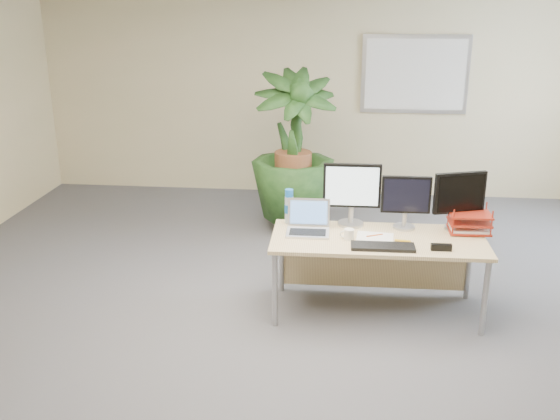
# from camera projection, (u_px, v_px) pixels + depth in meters

# --- Properties ---
(floor) EXTENTS (8.00, 8.00, 0.00)m
(floor) POSITION_uv_depth(u_px,v_px,m) (287.00, 356.00, 4.51)
(floor) COLOR #49494E
(floor) RESTS_ON ground
(back_wall) EXTENTS (7.00, 0.04, 2.70)m
(back_wall) POSITION_uv_depth(u_px,v_px,m) (317.00, 89.00, 7.83)
(back_wall) COLOR beige
(back_wall) RESTS_ON floor
(whiteboard) EXTENTS (1.30, 0.04, 0.95)m
(whiteboard) POSITION_uv_depth(u_px,v_px,m) (415.00, 74.00, 7.61)
(whiteboard) COLOR silver
(whiteboard) RESTS_ON back_wall
(desk) EXTENTS (1.70, 0.74, 0.65)m
(desk) POSITION_uv_depth(u_px,v_px,m) (377.00, 249.00, 5.07)
(desk) COLOR tan
(desk) RESTS_ON floor
(floor_plant) EXTENTS (1.05, 1.05, 1.50)m
(floor_plant) POSITION_uv_depth(u_px,v_px,m) (293.00, 164.00, 6.70)
(floor_plant) COLOR #153413
(floor_plant) RESTS_ON floor
(monitor_left) EXTENTS (0.47, 0.21, 0.53)m
(monitor_left) POSITION_uv_depth(u_px,v_px,m) (352.00, 190.00, 5.12)
(monitor_left) COLOR #A5A5A9
(monitor_left) RESTS_ON desk
(monitor_right) EXTENTS (0.40, 0.18, 0.44)m
(monitor_right) POSITION_uv_depth(u_px,v_px,m) (406.00, 199.00, 5.06)
(monitor_right) COLOR #A5A5A9
(monitor_right) RESTS_ON desk
(monitor_dark) EXTENTS (0.43, 0.20, 0.49)m
(monitor_dark) POSITION_uv_depth(u_px,v_px,m) (459.00, 197.00, 5.02)
(monitor_dark) COLOR #A5A5A9
(monitor_dark) RESTS_ON desk
(laptop) EXTENTS (0.35, 0.31, 0.25)m
(laptop) POSITION_uv_depth(u_px,v_px,m) (308.00, 224.00, 5.05)
(laptop) COLOR silver
(laptop) RESTS_ON desk
(keyboard) EXTENTS (0.48, 0.17, 0.03)m
(keyboard) POSITION_uv_depth(u_px,v_px,m) (383.00, 247.00, 4.73)
(keyboard) COLOR black
(keyboard) RESTS_ON desk
(coffee_mug) EXTENTS (0.11, 0.08, 0.09)m
(coffee_mug) POSITION_uv_depth(u_px,v_px,m) (349.00, 234.00, 4.89)
(coffee_mug) COLOR white
(coffee_mug) RESTS_ON desk
(spiral_notebook) EXTENTS (0.31, 0.24, 0.01)m
(spiral_notebook) POSITION_uv_depth(u_px,v_px,m) (375.00, 237.00, 4.93)
(spiral_notebook) COLOR white
(spiral_notebook) RESTS_ON desk
(orange_pen) EXTENTS (0.13, 0.07, 0.01)m
(orange_pen) POSITION_uv_depth(u_px,v_px,m) (375.00, 235.00, 4.95)
(orange_pen) COLOR #D15817
(orange_pen) RESTS_ON spiral_notebook
(yellow_highlighter) EXTENTS (0.12, 0.03, 0.02)m
(yellow_highlighter) POSITION_uv_depth(u_px,v_px,m) (403.00, 241.00, 4.86)
(yellow_highlighter) COLOR gold
(yellow_highlighter) RESTS_ON desk
(water_bottle) EXTENTS (0.08, 0.08, 0.29)m
(water_bottle) POSITION_uv_depth(u_px,v_px,m) (289.00, 207.00, 5.22)
(water_bottle) COLOR #A9BAC6
(water_bottle) RESTS_ON desk
(letter_tray) EXTENTS (0.33, 0.25, 0.15)m
(letter_tray) POSITION_uv_depth(u_px,v_px,m) (469.00, 224.00, 5.04)
(letter_tray) COLOR maroon
(letter_tray) RESTS_ON desk
(stapler) EXTENTS (0.16, 0.04, 0.05)m
(stapler) POSITION_uv_depth(u_px,v_px,m) (441.00, 247.00, 4.68)
(stapler) COLOR black
(stapler) RESTS_ON desk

